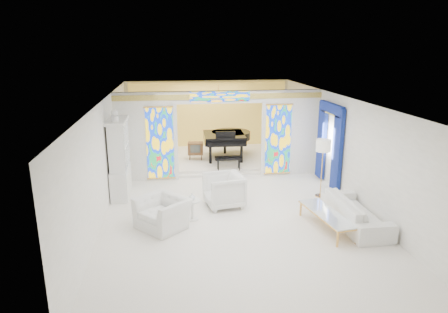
{
  "coord_description": "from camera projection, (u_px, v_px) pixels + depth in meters",
  "views": [
    {
      "loc": [
        -1.68,
        -11.23,
        4.47
      ],
      "look_at": [
        -0.1,
        0.2,
        1.24
      ],
      "focal_mm": 32.0,
      "sensor_mm": 36.0,
      "label": 1
    }
  ],
  "objects": [
    {
      "name": "wall_back",
      "position": [
        208.0,
        115.0,
        17.45
      ],
      "size": [
        7.0,
        0.02,
        3.0
      ],
      "primitive_type": "cube",
      "color": "white",
      "rests_on": "floor"
    },
    {
      "name": "chandelier",
      "position": [
        218.0,
        97.0,
        15.29
      ],
      "size": [
        0.48,
        0.48,
        0.3
      ],
      "primitive_type": "cylinder",
      "color": "gold",
      "rests_on": "ceiling"
    },
    {
      "name": "floor",
      "position": [
        228.0,
        197.0,
        12.13
      ],
      "size": [
        12.0,
        12.0,
        0.0
      ],
      "primitive_type": "plane",
      "color": "white",
      "rests_on": "ground"
    },
    {
      "name": "coffee_table",
      "position": [
        327.0,
        214.0,
        9.94
      ],
      "size": [
        0.89,
        2.02,
        0.44
      ],
      "rotation": [
        0.0,
        0.0,
        0.15
      ],
      "color": "white",
      "rests_on": "floor"
    },
    {
      "name": "stained_glass_transom",
      "position": [
        220.0,
        97.0,
        13.18
      ],
      "size": [
        2.0,
        0.04,
        0.34
      ],
      "primitive_type": "cube",
      "color": "gold",
      "rests_on": "partition_wall"
    },
    {
      "name": "grand_piano",
      "position": [
        227.0,
        137.0,
        15.65
      ],
      "size": [
        1.93,
        2.96,
        1.18
      ],
      "rotation": [
        0.0,
        0.0,
        -0.03
      ],
      "color": "black",
      "rests_on": "alcove_platform"
    },
    {
      "name": "alcove_platform",
      "position": [
        213.0,
        158.0,
        16.02
      ],
      "size": [
        6.8,
        3.8,
        0.18
      ],
      "primitive_type": "cube",
      "color": "white",
      "rests_on": "floor"
    },
    {
      "name": "armchair_right",
      "position": [
        224.0,
        190.0,
        11.36
      ],
      "size": [
        1.19,
        1.17,
        0.95
      ],
      "primitive_type": "imported",
      "rotation": [
        0.0,
        0.0,
        -1.41
      ],
      "color": "white",
      "rests_on": "floor"
    },
    {
      "name": "wall_front",
      "position": [
        287.0,
        249.0,
        6.01
      ],
      "size": [
        7.0,
        0.02,
        3.0
      ],
      "primitive_type": "cube",
      "color": "white",
      "rests_on": "floor"
    },
    {
      "name": "china_cabinet",
      "position": [
        120.0,
        159.0,
        11.97
      ],
      "size": [
        0.56,
        1.46,
        2.72
      ],
      "color": "silver",
      "rests_on": "floor"
    },
    {
      "name": "sofa",
      "position": [
        356.0,
        212.0,
        10.2
      ],
      "size": [
        0.95,
        2.42,
        0.71
      ],
      "primitive_type": "imported",
      "rotation": [
        0.0,
        0.0,
        1.57
      ],
      "color": "white",
      "rests_on": "floor"
    },
    {
      "name": "armchair_left",
      "position": [
        163.0,
        213.0,
        10.04
      ],
      "size": [
        1.57,
        1.58,
        0.77
      ],
      "primitive_type": "imported",
      "rotation": [
        0.0,
        0.0,
        -0.84
      ],
      "color": "white",
      "rests_on": "floor"
    },
    {
      "name": "stained_glass_left",
      "position": [
        160.0,
        143.0,
        13.32
      ],
      "size": [
        0.9,
        0.04,
        2.4
      ],
      "primitive_type": "cube",
      "color": "gold",
      "rests_on": "partition_wall"
    },
    {
      "name": "stained_glass_right",
      "position": [
        278.0,
        140.0,
        13.85
      ],
      "size": [
        0.9,
        0.04,
        2.4
      ],
      "primitive_type": "cube",
      "color": "gold",
      "rests_on": "partition_wall"
    },
    {
      "name": "ceiling",
      "position": [
        229.0,
        99.0,
        11.33
      ],
      "size": [
        7.0,
        12.0,
        0.02
      ],
      "primitive_type": "cube",
      "color": "white",
      "rests_on": "wall_back"
    },
    {
      "name": "vase",
      "position": [
        192.0,
        197.0,
        10.42
      ],
      "size": [
        0.17,
        0.17,
        0.18
      ],
      "primitive_type": "imported",
      "rotation": [
        0.0,
        0.0,
        0.02
      ],
      "color": "white",
      "rests_on": "side_table"
    },
    {
      "name": "wall_right",
      "position": [
        341.0,
        146.0,
        12.19
      ],
      "size": [
        0.02,
        12.0,
        3.0
      ],
      "primitive_type": "cube",
      "color": "white",
      "rests_on": "floor"
    },
    {
      "name": "wall_left",
      "position": [
        106.0,
        154.0,
        11.27
      ],
      "size": [
        0.02,
        12.0,
        3.0
      ],
      "primitive_type": "cube",
      "color": "white",
      "rests_on": "floor"
    },
    {
      "name": "tv_console",
      "position": [
        196.0,
        148.0,
        15.4
      ],
      "size": [
        0.61,
        0.45,
        0.67
      ],
      "rotation": [
        0.0,
        0.0,
        -0.1
      ],
      "color": "brown",
      "rests_on": "alcove_platform"
    },
    {
      "name": "gold_curtain_back",
      "position": [
        209.0,
        116.0,
        17.34
      ],
      "size": [
        6.7,
        0.1,
        2.9
      ],
      "primitive_type": "cube",
      "color": "#F2CE54",
      "rests_on": "wall_back"
    },
    {
      "name": "side_table",
      "position": [
        192.0,
        207.0,
        10.5
      ],
      "size": [
        0.57,
        0.57,
        0.55
      ],
      "rotation": [
        0.0,
        0.0,
        0.36
      ],
      "color": "silver",
      "rests_on": "floor"
    },
    {
      "name": "floor_lamp",
      "position": [
        323.0,
        148.0,
        11.81
      ],
      "size": [
        0.5,
        0.5,
        1.78
      ],
      "rotation": [
        0.0,
        0.0,
        -0.16
      ],
      "color": "gold",
      "rests_on": "floor"
    },
    {
      "name": "blue_drapes",
      "position": [
        330.0,
        138.0,
        12.82
      ],
      "size": [
        0.14,
        1.85,
        2.65
      ],
      "color": "navy",
      "rests_on": "wall_right"
    },
    {
      "name": "partition_wall",
      "position": [
        220.0,
        131.0,
        13.59
      ],
      "size": [
        7.0,
        0.22,
        3.0
      ],
      "color": "white",
      "rests_on": "floor"
    }
  ]
}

